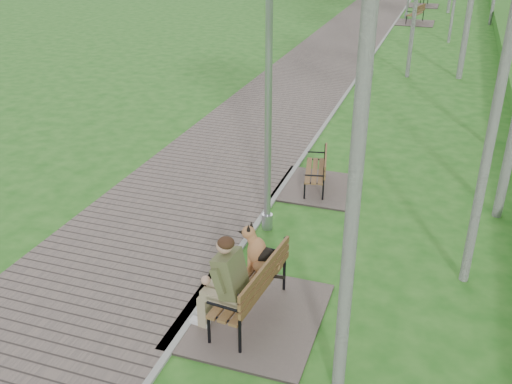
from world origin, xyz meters
TOP-DOWN VIEW (x-y plane):
  - ground at (0.00, 0.00)m, footprint 120.00×120.00m
  - walkway at (-1.75, 21.50)m, footprint 3.50×67.00m
  - kerb at (0.00, 21.50)m, footprint 0.10×67.00m
  - bench_main at (0.71, -0.24)m, footprint 2.04×2.27m
  - bench_second at (0.67, 4.45)m, footprint 1.64×1.82m
  - bench_third at (1.00, 26.32)m, footprint 1.98×2.20m
  - bench_far at (0.91, 33.00)m, footprint 2.00×2.22m
  - lamp_post_near at (0.23, 2.41)m, footprint 0.20×0.20m
  - lamp_post_second at (0.42, 14.33)m, footprint 0.19×0.19m

SIDE VIEW (x-z plane):
  - ground at x=0.00m, z-range 0.00..0.00m
  - walkway at x=-1.75m, z-range 0.00..0.04m
  - kerb at x=0.00m, z-range 0.00..0.05m
  - bench_second at x=0.67m, z-range -0.32..0.69m
  - bench_third at x=1.00m, z-range -0.38..0.83m
  - bench_far at x=0.91m, z-range -0.38..0.84m
  - bench_main at x=0.71m, z-range -0.39..1.40m
  - lamp_post_second at x=0.42m, z-range -0.16..4.71m
  - lamp_post_near at x=0.23m, z-range -0.17..5.12m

